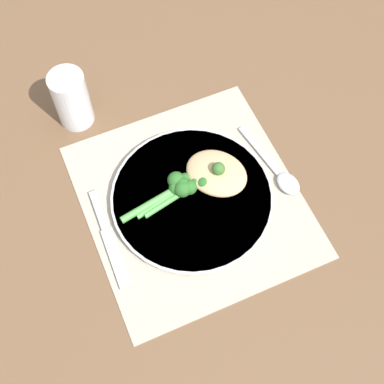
{
  "coord_description": "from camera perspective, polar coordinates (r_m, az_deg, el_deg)",
  "views": [
    {
      "loc": [
        -0.38,
        0.16,
        0.83
      ],
      "look_at": [
        0.0,
        0.0,
        0.03
      ],
      "focal_mm": 50.0,
      "sensor_mm": 36.0,
      "label": 1
    }
  ],
  "objects": [
    {
      "name": "chicken_fillet",
      "position": [
        0.91,
        2.63,
        2.02
      ],
      "size": [
        0.14,
        0.14,
        0.03
      ],
      "rotation": [
        0.0,
        0.0,
        6.94
      ],
      "color": "tan",
      "rests_on": "plate"
    },
    {
      "name": "ground_plane",
      "position": [
        0.92,
        0.0,
        -0.94
      ],
      "size": [
        3.0,
        3.0,
        0.0
      ],
      "primitive_type": "plane",
      "color": "brown"
    },
    {
      "name": "water_glass",
      "position": [
        0.99,
        -12.72,
        9.64
      ],
      "size": [
        0.06,
        0.06,
        0.12
      ],
      "color": "silver",
      "rests_on": "ground_plane"
    },
    {
      "name": "broccoli_stalk_rear",
      "position": [
        0.9,
        -1.14,
        0.49
      ],
      "size": [
        0.05,
        0.11,
        0.03
      ],
      "rotation": [
        0.0,
        0.0,
        9.65
      ],
      "color": "#51A847",
      "rests_on": "plate"
    },
    {
      "name": "plate",
      "position": [
        0.91,
        0.0,
        -0.6
      ],
      "size": [
        0.28,
        0.28,
        0.01
      ],
      "color": "silver",
      "rests_on": "placemat"
    },
    {
      "name": "broccoli_stalk_left",
      "position": [
        0.9,
        0.12,
        0.72
      ],
      "size": [
        0.05,
        0.13,
        0.03
      ],
      "rotation": [
        0.0,
        0.0,
        9.63
      ],
      "color": "#51A847",
      "rests_on": "plate"
    },
    {
      "name": "spoon",
      "position": [
        0.95,
        9.54,
        1.71
      ],
      "size": [
        0.17,
        0.05,
        0.01
      ],
      "rotation": [
        0.0,
        0.0,
        1.73
      ],
      "color": "silver",
      "rests_on": "placemat"
    },
    {
      "name": "pesto_dollop_primary",
      "position": [
        0.89,
        2.83,
        2.5
      ],
      "size": [
        0.02,
        0.02,
        0.02
      ],
      "color": "#3D702D",
      "rests_on": "chicken_fillet"
    },
    {
      "name": "broccoli_stalk_right",
      "position": [
        0.9,
        -2.08,
        0.34
      ],
      "size": [
        0.05,
        0.13,
        0.03
      ],
      "rotation": [
        0.0,
        0.0,
        9.6
      ],
      "color": "#51A847",
      "rests_on": "plate"
    },
    {
      "name": "placemat",
      "position": [
        0.92,
        0.0,
        -0.89
      ],
      "size": [
        0.38,
        0.36,
        0.0
      ],
      "color": "#B2A893",
      "rests_on": "ground_plane"
    },
    {
      "name": "knife",
      "position": [
        0.9,
        -8.93,
        -4.67
      ],
      "size": [
        0.18,
        0.02,
        0.01
      ],
      "rotation": [
        0.0,
        0.0,
        1.54
      ],
      "color": "silver",
      "rests_on": "placemat"
    }
  ]
}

